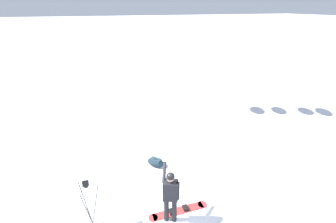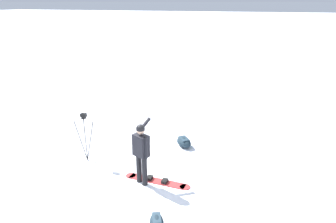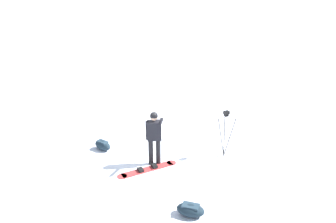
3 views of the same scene
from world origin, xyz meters
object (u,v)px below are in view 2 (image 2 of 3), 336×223
snowboarder (141,148)px  gear_bag_small (184,142)px  gear_bag_large (157,223)px  camera_tripod (85,128)px  snowboard (157,181)px

snowboarder → gear_bag_small: (-2.53, 0.33, -0.85)m
gear_bag_large → gear_bag_small: size_ratio=0.87×
gear_bag_large → camera_tripod: size_ratio=0.45×
gear_bag_large → gear_bag_small: 4.16m
snowboarder → snowboard: (-0.20, 0.34, -0.98)m
snowboard → gear_bag_large: 1.91m
camera_tripod → gear_bag_small: bearing=128.8°
snowboard → camera_tripod: 2.67m
snowboarder → gear_bag_small: 2.69m
snowboard → gear_bag_small: size_ratio=2.41×
snowboard → camera_tripod: (-0.38, -2.43, 1.03)m
snowboarder → gear_bag_large: size_ratio=2.53×
snowboarder → gear_bag_small: snowboarder is taller
snowboarder → gear_bag_small: bearing=172.6°
camera_tripod → gear_bag_small: size_ratio=1.95×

